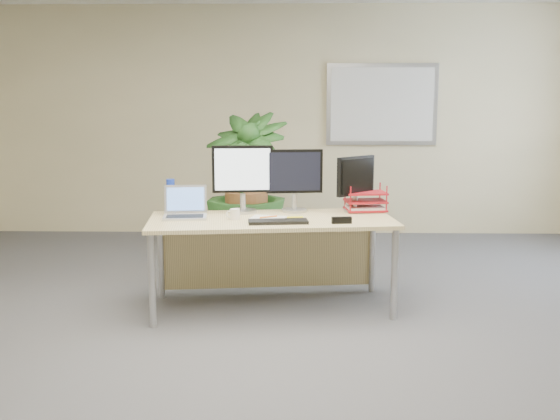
{
  "coord_description": "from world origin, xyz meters",
  "views": [
    {
      "loc": [
        0.17,
        -3.48,
        1.6
      ],
      "look_at": [
        0.08,
        0.35,
        0.92
      ],
      "focal_mm": 40.0,
      "sensor_mm": 36.0,
      "label": 1
    }
  ],
  "objects_px": {
    "floor_plant": "(246,193)",
    "monitor_left": "(243,174)",
    "laptop": "(185,209)",
    "desk": "(270,235)",
    "monitor_right": "(294,176)"
  },
  "relations": [
    {
      "from": "floor_plant",
      "to": "monitor_left",
      "type": "relative_size",
      "value": 2.8
    },
    {
      "from": "monitor_left",
      "to": "laptop",
      "type": "height_order",
      "value": "monitor_left"
    },
    {
      "from": "desk",
      "to": "laptop",
      "type": "xyz_separation_m",
      "value": [
        -0.65,
        -0.06,
        0.21
      ]
    },
    {
      "from": "monitor_right",
      "to": "desk",
      "type": "bearing_deg",
      "value": -134.04
    },
    {
      "from": "floor_plant",
      "to": "laptop",
      "type": "relative_size",
      "value": 4.17
    },
    {
      "from": "monitor_left",
      "to": "laptop",
      "type": "relative_size",
      "value": 1.49
    },
    {
      "from": "laptop",
      "to": "monitor_left",
      "type": "bearing_deg",
      "value": 25.31
    },
    {
      "from": "monitor_right",
      "to": "laptop",
      "type": "distance_m",
      "value": 0.91
    },
    {
      "from": "floor_plant",
      "to": "monitor_right",
      "type": "height_order",
      "value": "floor_plant"
    },
    {
      "from": "desk",
      "to": "monitor_left",
      "type": "height_order",
      "value": "monitor_left"
    },
    {
      "from": "desk",
      "to": "monitor_right",
      "type": "height_order",
      "value": "monitor_right"
    },
    {
      "from": "monitor_left",
      "to": "desk",
      "type": "bearing_deg",
      "value": -33.07
    },
    {
      "from": "monitor_left",
      "to": "monitor_right",
      "type": "relative_size",
      "value": 1.07
    },
    {
      "from": "desk",
      "to": "monitor_left",
      "type": "bearing_deg",
      "value": 146.93
    },
    {
      "from": "monitor_right",
      "to": "laptop",
      "type": "height_order",
      "value": "monitor_right"
    }
  ]
}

